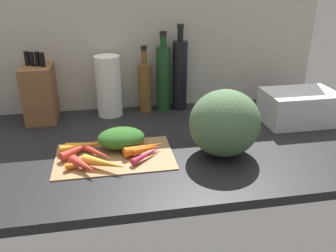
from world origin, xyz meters
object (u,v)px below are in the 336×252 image
carrot_5 (130,141)px  carrot_10 (98,153)px  carrot_4 (82,146)px  bottle_0 (145,86)px  carrot_7 (104,163)px  dish_rack (299,107)px  bottle_2 (180,74)px  carrot_6 (82,164)px  winter_squash (225,123)px  carrot_3 (84,166)px  carrot_2 (88,145)px  paper_towel_roll (109,86)px  carrot_9 (144,148)px  knife_block (40,93)px  cutting_board (115,156)px  carrot_8 (146,149)px  carrot_1 (81,148)px  carrot_0 (147,154)px  bottle_1 (163,77)px

carrot_5 → carrot_10: bearing=-150.1°
carrot_4 → bottle_0: (25.86, 34.85, 9.05)cm
carrot_7 → dish_rack: (78.11, 25.35, 3.85)cm
carrot_7 → bottle_2: 61.24cm
carrot_6 → carrot_7: bearing=-17.7°
carrot_4 → winter_squash: (46.84, -9.41, 8.94)cm
carrot_3 → carrot_2: bearing=87.3°
carrot_7 → dish_rack: 82.21cm
carrot_2 → carrot_6: (-1.47, -12.03, -0.49)cm
carrot_2 → carrot_10: size_ratio=1.14×
carrot_7 → carrot_6: bearing=162.3°
carrot_5 → paper_towel_roll: (-6.11, 31.85, 10.66)cm
carrot_9 → winter_squash: bearing=-8.5°
carrot_4 → winter_squash: winter_squash is taller
carrot_9 → knife_block: size_ratio=0.50×
cutting_board → carrot_10: size_ratio=3.08×
carrot_6 → carrot_7: size_ratio=0.70×
carrot_8 → winter_squash: (25.55, -3.38, 8.88)cm
cutting_board → carrot_1: bearing=159.3°
knife_block → paper_towel_roll: 27.65cm
carrot_1 → carrot_10: size_ratio=1.29×
carrot_0 → paper_towel_roll: size_ratio=0.52×
carrot_3 → winter_squash: winter_squash is taller
carrot_2 → carrot_6: carrot_2 is taller
carrot_8 → paper_towel_roll: bearing=105.4°
cutting_board → knife_block: knife_block is taller
paper_towel_roll → carrot_8: bearing=-74.6°
carrot_7 → paper_towel_roll: bearing=86.3°
carrot_1 → carrot_10: carrot_1 is taller
carrot_3 → carrot_0: bearing=13.5°
knife_block → carrot_9: bearing=-45.6°
carrot_2 → winter_squash: bearing=-12.3°
carrot_3 → carrot_8: carrot_3 is taller
carrot_5 → dish_rack: (68.95, 10.27, 4.40)cm
winter_squash → bottle_1: bearing=106.0°
paper_towel_roll → knife_block: bearing=-179.7°
carrot_0 → carrot_7: carrot_7 is taller
bottle_2 → dish_rack: bottle_2 is taller
winter_squash → carrot_0: bearing=179.4°
cutting_board → carrot_2: (-8.80, 5.83, 1.90)cm
carrot_5 → bottle_2: bottle_2 is taller
knife_block → carrot_1: bearing=-63.7°
cutting_board → knife_block: 48.75cm
carrot_0 → carrot_6: 20.76cm
carrot_1 → bottle_2: bottle_2 is taller
paper_towel_roll → carrot_4: bearing=-107.6°
carrot_0 → carrot_4: bearing=156.6°
carrot_8 → bottle_0: bottle_0 is taller
winter_squash → carrot_2: bearing=167.7°
bottle_0 → bottle_2: bottle_2 is taller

